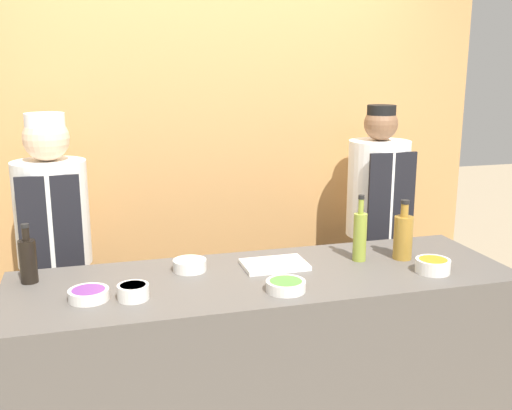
# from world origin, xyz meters

# --- Properties ---
(cabinet_wall) EXTENTS (3.30, 0.18, 2.40)m
(cabinet_wall) POSITION_xyz_m (0.00, 1.15, 1.20)
(cabinet_wall) COLOR #B7844C
(cabinet_wall) RESTS_ON ground_plane
(counter) EXTENTS (2.17, 0.69, 0.94)m
(counter) POSITION_xyz_m (0.00, 0.00, 0.47)
(counter) COLOR #514C47
(counter) RESTS_ON ground_plane
(sauce_bowl_brown) EXTENTS (0.15, 0.15, 0.05)m
(sauce_bowl_brown) POSITION_xyz_m (-0.30, 0.15, 0.97)
(sauce_bowl_brown) COLOR silver
(sauce_bowl_brown) RESTS_ON counter
(sauce_bowl_white) EXTENTS (0.12, 0.12, 0.06)m
(sauce_bowl_white) POSITION_xyz_m (-0.57, -0.12, 0.98)
(sauce_bowl_white) COLOR silver
(sauce_bowl_white) RESTS_ON counter
(sauce_bowl_orange) EXTENTS (0.15, 0.15, 0.06)m
(sauce_bowl_orange) POSITION_xyz_m (0.72, -0.16, 0.98)
(sauce_bowl_orange) COLOR silver
(sauce_bowl_orange) RESTS_ON counter
(sauce_bowl_green) EXTENTS (0.16, 0.16, 0.04)m
(sauce_bowl_green) POSITION_xyz_m (0.03, -0.20, 0.97)
(sauce_bowl_green) COLOR silver
(sauce_bowl_green) RESTS_ON counter
(sauce_bowl_purple) EXTENTS (0.16, 0.16, 0.04)m
(sauce_bowl_purple) POSITION_xyz_m (-0.73, -0.08, 0.97)
(sauce_bowl_purple) COLOR silver
(sauce_bowl_purple) RESTS_ON counter
(cutting_board) EXTENTS (0.28, 0.20, 0.02)m
(cutting_board) POSITION_xyz_m (0.07, 0.09, 0.95)
(cutting_board) COLOR white
(cutting_board) RESTS_ON counter
(bottle_oil) EXTENTS (0.06, 0.06, 0.31)m
(bottle_oil) POSITION_xyz_m (0.48, 0.08, 1.06)
(bottle_oil) COLOR olive
(bottle_oil) RESTS_ON counter
(bottle_vinegar) EXTENTS (0.09, 0.09, 0.28)m
(bottle_vinegar) POSITION_xyz_m (0.68, 0.05, 1.05)
(bottle_vinegar) COLOR olive
(bottle_vinegar) RESTS_ON counter
(bottle_soy) EXTENTS (0.07, 0.07, 0.25)m
(bottle_soy) POSITION_xyz_m (-0.97, 0.18, 1.04)
(bottle_soy) COLOR black
(bottle_soy) RESTS_ON counter
(chef_left) EXTENTS (0.36, 0.36, 1.60)m
(chef_left) POSITION_xyz_m (-0.89, 0.72, 0.87)
(chef_left) COLOR #28282D
(chef_left) RESTS_ON ground_plane
(chef_right) EXTENTS (0.35, 0.35, 1.61)m
(chef_right) POSITION_xyz_m (0.89, 0.72, 0.87)
(chef_right) COLOR #28282D
(chef_right) RESTS_ON ground_plane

